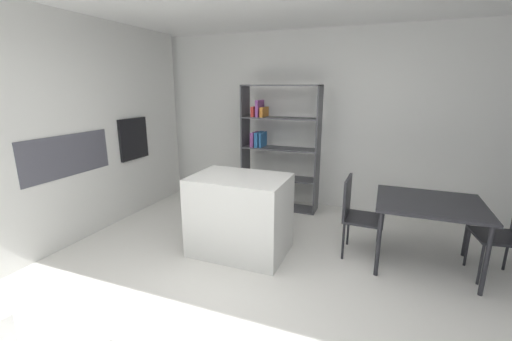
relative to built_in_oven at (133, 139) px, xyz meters
name	(u,v)px	position (x,y,z in m)	size (l,w,h in m)	color
ground_plane	(242,293)	(2.39, -1.37, -1.17)	(8.43, 8.43, 0.00)	silver
back_partition	(310,121)	(2.39, 1.40, 0.23)	(6.14, 0.06, 2.79)	white
tall_cabinet_run_left	(26,135)	(-0.32, -1.37, 0.23)	(0.60, 5.05, 2.79)	silver
cabinet_niche_splashback	(67,156)	(-0.02, -1.13, -0.05)	(0.01, 1.21, 0.50)	#4C4C56
built_in_oven	(133,139)	(0.00, 0.00, 0.00)	(0.06, 0.56, 0.62)	black
kitchen_island	(240,215)	(2.03, -0.61, -0.70)	(1.10, 0.77, 0.93)	silver
open_bookshelf	(276,144)	(1.94, 1.01, -0.13)	(1.22, 0.35, 1.96)	#4C4C51
dining_table	(429,208)	(4.04, -0.16, -0.50)	(1.06, 0.93, 0.74)	#232328
dining_chair_island_side	(355,210)	(3.29, -0.16, -0.62)	(0.45, 0.46, 0.92)	#232328
dining_chair_window_side	(511,230)	(4.79, -0.15, -0.63)	(0.49, 0.48, 0.91)	#232328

